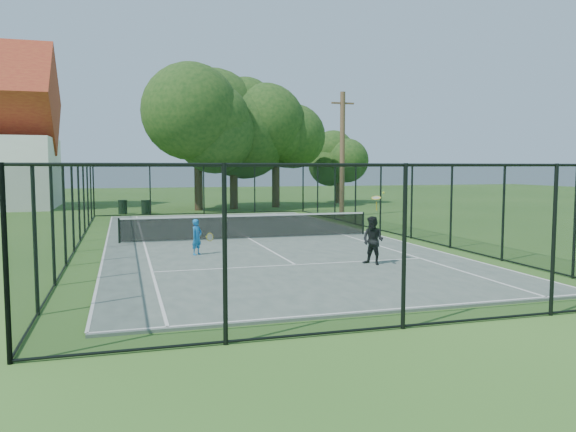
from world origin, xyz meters
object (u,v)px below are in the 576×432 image
object	(u,v)px
trash_bin_right	(146,207)
player_blue	(197,237)
tennis_net	(249,226)
trash_bin_left	(123,207)
utility_pole	(342,154)
player_black	(373,240)

from	to	relation	value
trash_bin_right	player_blue	size ratio (longest dim) A/B	0.74
tennis_net	trash_bin_left	size ratio (longest dim) A/B	11.52
trash_bin_right	utility_pole	xyz separation A→B (m)	(11.12, -5.16, 3.28)
tennis_net	player_black	size ratio (longest dim) A/B	4.75
player_blue	trash_bin_right	bearing A→B (deg)	93.07
trash_bin_left	utility_pole	xyz separation A→B (m)	(12.51, -5.50, 3.27)
trash_bin_right	player_blue	bearing A→B (deg)	-86.93
player_blue	player_black	world-z (taller)	player_black
tennis_net	player_blue	distance (m)	4.45
trash_bin_right	player_blue	xyz separation A→B (m)	(0.96, -17.81, 0.21)
tennis_net	trash_bin_right	bearing A→B (deg)	103.85
player_black	trash_bin_left	bearing A→B (deg)	108.24
trash_bin_left	tennis_net	bearing A→B (deg)	-71.42
tennis_net	player_black	world-z (taller)	player_black
trash_bin_right	player_blue	world-z (taller)	player_blue
trash_bin_left	player_black	world-z (taller)	player_black
utility_pole	trash_bin_right	bearing A→B (deg)	155.11
tennis_net	trash_bin_right	world-z (taller)	tennis_net
tennis_net	trash_bin_left	bearing A→B (deg)	108.58
tennis_net	player_black	distance (m)	7.32
trash_bin_left	trash_bin_right	size ratio (longest dim) A/B	1.01
trash_bin_right	player_black	distance (m)	21.90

